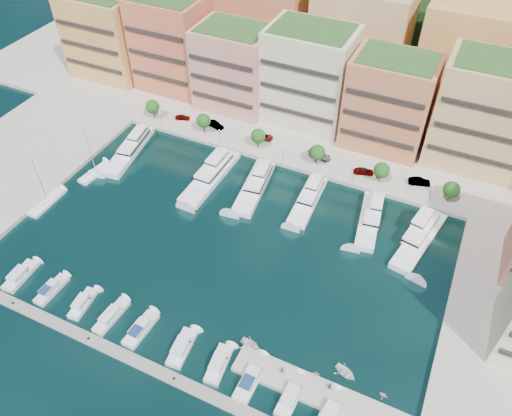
# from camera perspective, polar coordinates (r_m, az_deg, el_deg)

# --- Properties ---
(ground) EXTENTS (400.00, 400.00, 0.00)m
(ground) POSITION_cam_1_polar(r_m,az_deg,el_deg) (106.24, -3.52, -4.56)
(ground) COLOR black
(ground) RESTS_ON ground
(north_quay) EXTENTS (220.00, 64.00, 2.00)m
(north_quay) POSITION_cam_1_polar(r_m,az_deg,el_deg) (150.57, 7.78, 11.66)
(north_quay) COLOR #9E998E
(north_quay) RESTS_ON ground
(hillside) EXTENTS (240.00, 40.00, 58.00)m
(hillside) POSITION_cam_1_polar(r_m,az_deg,el_deg) (191.74, 12.84, 18.40)
(hillside) COLOR #1D3E19
(hillside) RESTS_ON ground
(south_pontoon) EXTENTS (72.00, 2.20, 0.35)m
(south_pontoon) POSITION_cam_1_polar(r_m,az_deg,el_deg) (93.60, -14.18, -16.37)
(south_pontoon) COLOR gray
(south_pontoon) RESTS_ON ground
(finger_pier) EXTENTS (32.00, 5.00, 2.00)m
(finger_pier) POSITION_cam_1_polar(r_m,az_deg,el_deg) (88.56, 7.80, -20.58)
(finger_pier) COLOR #9E998E
(finger_pier) RESTS_ON ground
(apartment_0) EXTENTS (22.00, 16.50, 24.80)m
(apartment_0) POSITION_cam_1_polar(r_m,az_deg,el_deg) (164.38, -16.72, 18.45)
(apartment_0) COLOR #E4B353
(apartment_0) RESTS_ON north_quay
(apartment_1) EXTENTS (20.00, 16.50, 26.80)m
(apartment_1) POSITION_cam_1_polar(r_m,az_deg,el_deg) (152.77, -9.55, 18.11)
(apartment_1) COLOR #DD6849
(apartment_1) RESTS_ON north_quay
(apartment_2) EXTENTS (20.00, 15.50, 22.80)m
(apartment_2) POSITION_cam_1_polar(r_m,az_deg,el_deg) (142.27, -2.50, 15.73)
(apartment_2) COLOR #E1957D
(apartment_2) RESTS_ON north_quay
(apartment_3) EXTENTS (22.00, 16.50, 25.80)m
(apartment_3) POSITION_cam_1_polar(r_m,az_deg,el_deg) (135.86, 6.07, 14.80)
(apartment_3) COLOR beige
(apartment_3) RESTS_ON north_quay
(apartment_4) EXTENTS (20.00, 15.50, 23.80)m
(apartment_4) POSITION_cam_1_polar(r_m,az_deg,el_deg) (130.23, 14.96, 11.61)
(apartment_4) COLOR #C06C48
(apartment_4) RESTS_ON north_quay
(apartment_5) EXTENTS (22.00, 16.50, 26.80)m
(apartment_5) POSITION_cam_1_polar(r_m,az_deg,el_deg) (130.37, 24.69, 9.73)
(apartment_5) COLOR #DAB073
(apartment_5) RESTS_ON north_quay
(backblock_0) EXTENTS (26.00, 18.00, 30.00)m
(backblock_0) POSITION_cam_1_polar(r_m,az_deg,el_deg) (174.50, -8.77, 22.14)
(backblock_0) COLOR beige
(backblock_0) RESTS_ON north_quay
(backblock_1) EXTENTS (26.00, 18.00, 30.00)m
(backblock_1) POSITION_cam_1_polar(r_m,az_deg,el_deg) (160.93, 0.94, 20.70)
(backblock_1) COLOR #C06C48
(backblock_1) RESTS_ON north_quay
(backblock_2) EXTENTS (26.00, 18.00, 30.00)m
(backblock_2) POSITION_cam_1_polar(r_m,az_deg,el_deg) (152.13, 11.83, 18.39)
(backblock_2) COLOR #DAB073
(backblock_2) RESTS_ON north_quay
(backblock_3) EXTENTS (26.00, 18.00, 30.00)m
(backblock_3) POSITION_cam_1_polar(r_m,az_deg,el_deg) (148.97, 23.25, 15.23)
(backblock_3) COLOR #E4B353
(backblock_3) RESTS_ON north_quay
(tree_0) EXTENTS (3.80, 3.80, 5.65)m
(tree_0) POSITION_cam_1_polar(r_m,az_deg,el_deg) (142.21, -11.74, 11.28)
(tree_0) COLOR #473323
(tree_0) RESTS_ON north_quay
(tree_1) EXTENTS (3.80, 3.80, 5.65)m
(tree_1) POSITION_cam_1_polar(r_m,az_deg,el_deg) (134.35, -6.03, 9.89)
(tree_1) COLOR #473323
(tree_1) RESTS_ON north_quay
(tree_2) EXTENTS (3.80, 3.80, 5.65)m
(tree_2) POSITION_cam_1_polar(r_m,az_deg,el_deg) (128.03, 0.26, 8.24)
(tree_2) COLOR #473323
(tree_2) RESTS_ON north_quay
(tree_3) EXTENTS (3.80, 3.80, 5.65)m
(tree_3) POSITION_cam_1_polar(r_m,az_deg,el_deg) (123.46, 7.04, 6.33)
(tree_3) COLOR #473323
(tree_3) RESTS_ON north_quay
(tree_4) EXTENTS (3.80, 3.80, 5.65)m
(tree_4) POSITION_cam_1_polar(r_m,az_deg,el_deg) (120.86, 14.17, 4.21)
(tree_4) COLOR #473323
(tree_4) RESTS_ON north_quay
(tree_5) EXTENTS (3.80, 3.80, 5.65)m
(tree_5) POSITION_cam_1_polar(r_m,az_deg,el_deg) (120.34, 21.45, 1.97)
(tree_5) COLOR #473323
(tree_5) RESTS_ON north_quay
(lamppost_0) EXTENTS (0.30, 0.30, 4.20)m
(lamppost_0) POSITION_cam_1_polar(r_m,az_deg,el_deg) (139.07, -10.84, 10.16)
(lamppost_0) COLOR black
(lamppost_0) RESTS_ON north_quay
(lamppost_1) EXTENTS (0.30, 0.30, 4.20)m
(lamppost_1) POSITION_cam_1_polar(r_m,az_deg,el_deg) (130.68, -4.20, 8.45)
(lamppost_1) COLOR black
(lamppost_1) RESTS_ON north_quay
(lamppost_2) EXTENTS (0.30, 0.30, 4.20)m
(lamppost_2) POSITION_cam_1_polar(r_m,az_deg,el_deg) (124.34, 3.16, 6.41)
(lamppost_2) COLOR black
(lamppost_2) RESTS_ON north_quay
(lamppost_3) EXTENTS (0.30, 0.30, 4.20)m
(lamppost_3) POSITION_cam_1_polar(r_m,az_deg,el_deg) (120.39, 11.09, 4.07)
(lamppost_3) COLOR black
(lamppost_3) RESTS_ON north_quay
(lamppost_4) EXTENTS (0.30, 0.30, 4.20)m
(lamppost_4) POSITION_cam_1_polar(r_m,az_deg,el_deg) (119.06, 19.32, 1.55)
(lamppost_4) COLOR black
(lamppost_4) RESTS_ON north_quay
(yacht_0) EXTENTS (7.90, 21.61, 7.30)m
(yacht_0) POSITION_cam_1_polar(r_m,az_deg,el_deg) (133.98, -14.09, 6.73)
(yacht_0) COLOR white
(yacht_0) RESTS_ON ground
(yacht_2) EXTENTS (5.50, 21.83, 7.30)m
(yacht_2) POSITION_cam_1_polar(r_m,az_deg,el_deg) (122.24, -5.06, 3.94)
(yacht_2) COLOR white
(yacht_2) RESTS_ON ground
(yacht_3) EXTENTS (7.16, 19.91, 7.30)m
(yacht_3) POSITION_cam_1_polar(r_m,az_deg,el_deg) (118.83, -0.05, 2.76)
(yacht_3) COLOR white
(yacht_3) RESTS_ON ground
(yacht_4) EXTENTS (5.16, 17.59, 7.30)m
(yacht_4) POSITION_cam_1_polar(r_m,az_deg,el_deg) (115.96, 6.06, 1.13)
(yacht_4) COLOR white
(yacht_4) RESTS_ON ground
(yacht_5) EXTENTS (6.80, 18.16, 7.30)m
(yacht_5) POSITION_cam_1_polar(r_m,az_deg,el_deg) (113.55, 12.92, -1.01)
(yacht_5) COLOR white
(yacht_5) RESTS_ON ground
(yacht_6) EXTENTS (8.45, 20.70, 7.30)m
(yacht_6) POSITION_cam_1_polar(r_m,az_deg,el_deg) (112.26, 18.26, -3.09)
(yacht_6) COLOR white
(yacht_6) RESTS_ON ground
(cruiser_0) EXTENTS (3.35, 8.12, 2.55)m
(cruiser_0) POSITION_cam_1_polar(r_m,az_deg,el_deg) (111.01, -25.35, -7.03)
(cruiser_0) COLOR silver
(cruiser_0) RESTS_ON ground
(cruiser_1) EXTENTS (2.55, 7.59, 2.66)m
(cruiser_1) POSITION_cam_1_polar(r_m,az_deg,el_deg) (106.16, -22.35, -8.65)
(cruiser_1) COLOR silver
(cruiser_1) RESTS_ON ground
(cruiser_2) EXTENTS (3.16, 7.37, 2.55)m
(cruiser_2) POSITION_cam_1_polar(r_m,az_deg,el_deg) (101.97, -19.20, -10.30)
(cruiser_2) COLOR silver
(cruiser_2) RESTS_ON ground
(cruiser_3) EXTENTS (2.87, 8.33, 2.55)m
(cruiser_3) POSITION_cam_1_polar(r_m,az_deg,el_deg) (98.63, -16.23, -11.82)
(cruiser_3) COLOR silver
(cruiser_3) RESTS_ON ground
(cruiser_4) EXTENTS (3.07, 8.09, 2.66)m
(cruiser_4) POSITION_cam_1_polar(r_m,az_deg,el_deg) (95.66, -13.07, -13.38)
(cruiser_4) COLOR silver
(cruiser_4) RESTS_ON ground
(cruiser_5) EXTENTS (3.63, 7.96, 2.55)m
(cruiser_5) POSITION_cam_1_polar(r_m,az_deg,el_deg) (92.33, -8.48, -15.54)
(cruiser_5) COLOR silver
(cruiser_5) RESTS_ON ground
(cruiser_6) EXTENTS (3.51, 7.64, 2.55)m
(cruiser_6) POSITION_cam_1_polar(r_m,az_deg,el_deg) (90.07, -4.29, -17.39)
(cruiser_6) COLOR silver
(cruiser_6) RESTS_ON ground
(cruiser_7) EXTENTS (2.89, 8.88, 2.66)m
(cruiser_7) POSITION_cam_1_polar(r_m,az_deg,el_deg) (88.58, -0.60, -18.94)
(cruiser_7) COLOR silver
(cruiser_7) RESTS_ON ground
(cruiser_8) EXTENTS (2.97, 7.95, 2.55)m
(cruiser_8) POSITION_cam_1_polar(r_m,az_deg,el_deg) (87.43, 3.99, -20.69)
(cruiser_8) COLOR silver
(cruiser_8) RESTS_ON ground
(cruiser_9) EXTENTS (3.43, 8.19, 2.55)m
(cruiser_9) POSITION_cam_1_polar(r_m,az_deg,el_deg) (86.86, 8.38, -22.23)
(cruiser_9) COLOR silver
(cruiser_9) RESTS_ON ground
(sailboat_2) EXTENTS (3.96, 9.28, 13.20)m
(sailboat_2) POSITION_cam_1_polar(r_m,az_deg,el_deg) (129.44, -17.91, 3.78)
(sailboat_2) COLOR white
(sailboat_2) RESTS_ON ground
(sailboat_1) EXTENTS (2.92, 9.91, 13.20)m
(sailboat_1) POSITION_cam_1_polar(r_m,az_deg,el_deg) (125.04, -22.83, 0.53)
(sailboat_1) COLOR white
(sailboat_1) RESTS_ON ground
(tender_1) EXTENTS (1.73, 1.58, 0.77)m
(tender_1) POSITION_cam_1_polar(r_m,az_deg,el_deg) (89.78, 6.87, -18.31)
(tender_1) COLOR beige
(tender_1) RESTS_ON ground
(tender_2) EXTENTS (4.75, 4.08, 0.83)m
(tender_2) POSITION_cam_1_polar(r_m,az_deg,el_deg) (90.56, 10.17, -18.03)
(tender_2) COLOR white
(tender_2) RESTS_ON ground
(tender_3) EXTENTS (1.80, 1.64, 0.82)m
(tender_3) POSITION_cam_1_polar(r_m,az_deg,el_deg) (89.98, 14.34, -19.99)
(tender_3) COLOR beige
(tender_3) RESTS_ON ground
(tender_0) EXTENTS (4.55, 3.61, 0.85)m
(tender_0) POSITION_cam_1_polar(r_m,az_deg,el_deg) (91.81, -0.59, -15.42)
(tender_0) COLOR silver
(tender_0) RESTS_ON ground
(car_0) EXTENTS (4.32, 2.86, 1.37)m
(car_0) POSITION_cam_1_polar(r_m,az_deg,el_deg) (142.01, -8.40, 10.23)
(car_0) COLOR gray
(car_0) RESTS_ON north_quay
(car_1) EXTENTS (5.29, 3.07, 1.65)m
(car_1) POSITION_cam_1_polar(r_m,az_deg,el_deg) (137.71, -4.67, 9.46)
(car_1) COLOR gray
(car_1) RESTS_ON north_quay
(car_2) EXTENTS (5.28, 3.55, 1.34)m
(car_2) POSITION_cam_1_polar(r_m,az_deg,el_deg) (132.99, 0.92, 8.14)
(car_2) COLOR gray
(car_2) RESTS_ON north_quay
(car_3) EXTENTS (6.10, 2.90, 1.72)m
(car_3) POSITION_cam_1_polar(r_m,az_deg,el_deg) (127.40, 7.29, 6.01)
(car_3) COLOR gray
(car_3) RESTS_ON north_quay
(car_4) EXTENTS (5.19, 3.27, 1.65)m
(car_4) POSITION_cam_1_polar(r_m,az_deg,el_deg) (124.35, 12.19, 4.16)
(car_4) COLOR gray
(car_4) RESTS_ON north_quay
(car_5) EXTENTS (5.38, 3.08, 1.68)m
(car_5) POSITION_cam_1_polar(r_m,az_deg,el_deg) (124.73, 18.17, 2.89)
(car_5) COLOR gray
(car_5) RESTS_ON north_quay
(person_0) EXTENTS (0.67, 0.76, 1.76)m
(person_0) POSITION_cam_1_polar(r_m,az_deg,el_deg) (87.97, 3.00, -17.97)
(person_0) COLOR navy
(person_0) RESTS_ON finger_pier
(person_1) EXTENTS (0.81, 0.66, 1.55)m
(person_1) POSITION_cam_1_polar(r_m,az_deg,el_deg) (87.50, 8.38, -19.47)
(person_1) COLOR #4C312D
(person_1) RESTS_ON finger_pier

